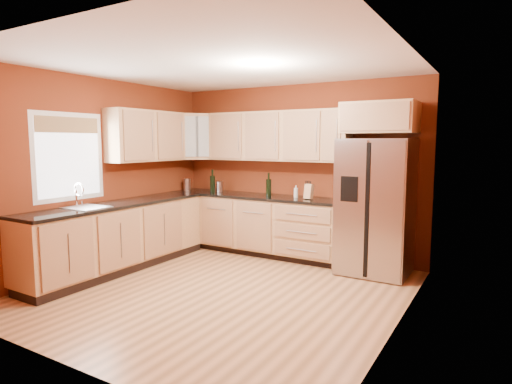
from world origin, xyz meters
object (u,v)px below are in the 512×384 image
at_px(canister_left, 187,185).
at_px(soap_dispenser, 296,192).
at_px(wine_bottle_a, 212,181).
at_px(knife_block, 309,192).
at_px(refrigerator, 375,207).

relative_size(canister_left, soap_dispenser, 1.10).
bearing_deg(canister_left, soap_dispenser, 2.15).
height_order(canister_left, soap_dispenser, canister_left).
xyz_separation_m(wine_bottle_a, knife_block, (1.70, 0.02, -0.08)).
xyz_separation_m(knife_block, soap_dispenser, (-0.23, 0.04, -0.02)).
relative_size(refrigerator, knife_block, 8.30).
distance_m(canister_left, wine_bottle_a, 0.53).
bearing_deg(refrigerator, wine_bottle_a, 179.43).
xyz_separation_m(canister_left, wine_bottle_a, (0.53, 0.01, 0.09)).
bearing_deg(wine_bottle_a, soap_dispenser, 2.57).
relative_size(refrigerator, canister_left, 9.01).
relative_size(refrigerator, wine_bottle_a, 4.78).
bearing_deg(wine_bottle_a, refrigerator, -0.57).
bearing_deg(soap_dispenser, refrigerator, -4.41).
relative_size(canister_left, wine_bottle_a, 0.53).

